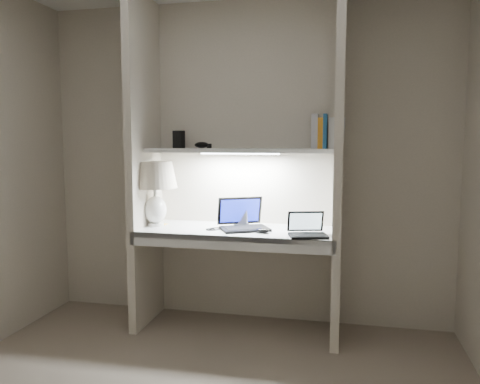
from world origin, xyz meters
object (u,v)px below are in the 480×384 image
(table_lamp, at_px, (155,183))
(laptop_main, at_px, (243,222))
(laptop_netbook, at_px, (307,230))
(speaker, at_px, (241,216))
(book_row, at_px, (328,132))

(table_lamp, xyz_separation_m, laptop_main, (0.68, 0.03, -0.28))
(table_lamp, bearing_deg, laptop_netbook, -6.74)
(laptop_netbook, distance_m, speaker, 0.61)
(laptop_netbook, height_order, speaker, laptop_netbook)
(laptop_main, distance_m, laptop_netbook, 0.52)
(laptop_main, relative_size, book_row, 1.74)
(book_row, bearing_deg, laptop_netbook, -112.16)
(laptop_main, height_order, laptop_netbook, laptop_main)
(table_lamp, bearing_deg, laptop_main, 2.25)
(table_lamp, relative_size, book_row, 1.98)
(speaker, relative_size, book_row, 0.60)
(table_lamp, xyz_separation_m, laptop_netbook, (1.17, -0.14, -0.30))
(table_lamp, relative_size, speaker, 3.32)
(table_lamp, height_order, laptop_main, table_lamp)
(laptop_main, distance_m, speaker, 0.14)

